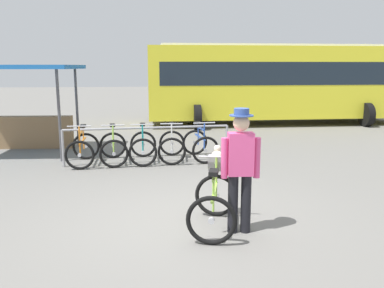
{
  "coord_description": "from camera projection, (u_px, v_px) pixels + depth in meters",
  "views": [
    {
      "loc": [
        -0.47,
        -5.67,
        2.27
      ],
      "look_at": [
        0.19,
        0.81,
        1.0
      ],
      "focal_mm": 37.5,
      "sensor_mm": 36.0,
      "label": 1
    }
  ],
  "objects": [
    {
      "name": "racked_bike_lime",
      "position": [
        113.0,
        148.0,
        9.49
      ],
      "size": [
        0.78,
        1.18,
        0.98
      ],
      "color": "black",
      "rests_on": "ground"
    },
    {
      "name": "bike_rack_rail",
      "position": [
        148.0,
        135.0,
        9.4
      ],
      "size": [
        3.9,
        0.4,
        0.88
      ],
      "color": "#99999E",
      "rests_on": "ground"
    },
    {
      "name": "racked_bike_teal",
      "position": [
        143.0,
        147.0,
        9.61
      ],
      "size": [
        0.67,
        1.11,
        0.97
      ],
      "color": "black",
      "rests_on": "ground"
    },
    {
      "name": "ground_plane",
      "position": [
        185.0,
        220.0,
        6.01
      ],
      "size": [
        80.0,
        80.0,
        0.0
      ],
      "primitive_type": "plane",
      "color": "slate"
    },
    {
      "name": "bus_distant",
      "position": [
        275.0,
        80.0,
        15.89
      ],
      "size": [
        10.01,
        3.43,
        3.08
      ],
      "color": "yellow",
      "rests_on": "ground"
    },
    {
      "name": "person_with_featured_bike",
      "position": [
        240.0,
        166.0,
        5.4
      ],
      "size": [
        0.53,
        0.32,
        1.72
      ],
      "color": "black",
      "rests_on": "ground"
    },
    {
      "name": "racked_bike_orange",
      "position": [
        83.0,
        149.0,
        9.36
      ],
      "size": [
        0.68,
        1.11,
        0.97
      ],
      "color": "black",
      "rests_on": "ground"
    },
    {
      "name": "featured_bicycle",
      "position": [
        215.0,
        194.0,
        5.7
      ],
      "size": [
        0.88,
        1.25,
        1.09
      ],
      "color": "black",
      "rests_on": "ground"
    },
    {
      "name": "racked_bike_white",
      "position": [
        172.0,
        146.0,
        9.74
      ],
      "size": [
        0.72,
        1.15,
        0.98
      ],
      "color": "black",
      "rests_on": "ground"
    },
    {
      "name": "market_stall",
      "position": [
        22.0,
        100.0,
        10.64
      ],
      "size": [
        3.22,
        2.46,
        2.3
      ],
      "color": "#4C4C51",
      "rests_on": "ground"
    },
    {
      "name": "racked_bike_blue",
      "position": [
        200.0,
        145.0,
        9.87
      ],
      "size": [
        0.81,
        1.19,
        0.98
      ],
      "color": "black",
      "rests_on": "ground"
    }
  ]
}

